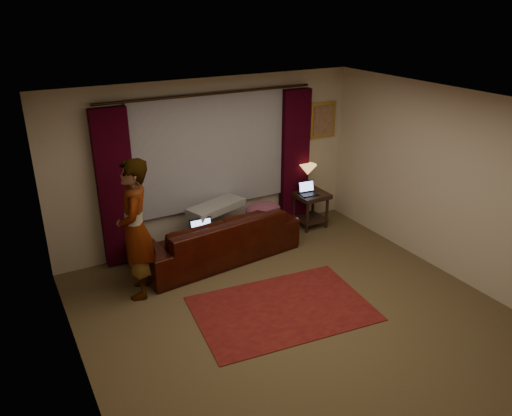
{
  "coord_description": "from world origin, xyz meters",
  "views": [
    {
      "loc": [
        -2.95,
        -4.32,
        3.66
      ],
      "look_at": [
        0.1,
        1.2,
        1.0
      ],
      "focal_mm": 35.0,
      "sensor_mm": 36.0,
      "label": 1
    }
  ],
  "objects_px": {
    "end_table": "(310,210)",
    "person": "(135,230)",
    "laptop_sofa": "(204,230)",
    "laptop_table": "(309,189)",
    "sofa": "(217,228)",
    "tiffany_lamp": "(307,178)"
  },
  "relations": [
    {
      "from": "person",
      "to": "laptop_table",
      "type": "bearing_deg",
      "value": 120.7
    },
    {
      "from": "tiffany_lamp",
      "to": "sofa",
      "type": "bearing_deg",
      "value": -168.63
    },
    {
      "from": "sofa",
      "to": "laptop_table",
      "type": "height_order",
      "value": "sofa"
    },
    {
      "from": "sofa",
      "to": "end_table",
      "type": "distance_m",
      "value": 1.9
    },
    {
      "from": "sofa",
      "to": "laptop_sofa",
      "type": "height_order",
      "value": "sofa"
    },
    {
      "from": "end_table",
      "to": "person",
      "type": "height_order",
      "value": "person"
    },
    {
      "from": "sofa",
      "to": "end_table",
      "type": "height_order",
      "value": "sofa"
    },
    {
      "from": "laptop_sofa",
      "to": "person",
      "type": "height_order",
      "value": "person"
    },
    {
      "from": "person",
      "to": "end_table",
      "type": "bearing_deg",
      "value": 121.19
    },
    {
      "from": "tiffany_lamp",
      "to": "person",
      "type": "xyz_separation_m",
      "value": [
        -3.2,
        -0.79,
        0.09
      ]
    },
    {
      "from": "tiffany_lamp",
      "to": "laptop_table",
      "type": "relative_size",
      "value": 1.47
    },
    {
      "from": "end_table",
      "to": "laptop_table",
      "type": "xyz_separation_m",
      "value": [
        -0.08,
        -0.04,
        0.41
      ]
    },
    {
      "from": "laptop_table",
      "to": "tiffany_lamp",
      "type": "bearing_deg",
      "value": 72.14
    },
    {
      "from": "sofa",
      "to": "person",
      "type": "xyz_separation_m",
      "value": [
        -1.32,
        -0.41,
        0.44
      ]
    },
    {
      "from": "laptop_table",
      "to": "laptop_sofa",
      "type": "bearing_deg",
      "value": -162.03
    },
    {
      "from": "laptop_sofa",
      "to": "laptop_table",
      "type": "bearing_deg",
      "value": 14.44
    },
    {
      "from": "sofa",
      "to": "end_table",
      "type": "relative_size",
      "value": 3.99
    },
    {
      "from": "laptop_sofa",
      "to": "laptop_table",
      "type": "xyz_separation_m",
      "value": [
        2.1,
        0.43,
        0.1
      ]
    },
    {
      "from": "sofa",
      "to": "person",
      "type": "relative_size",
      "value": 1.3
    },
    {
      "from": "end_table",
      "to": "person",
      "type": "relative_size",
      "value": 0.33
    },
    {
      "from": "sofa",
      "to": "tiffany_lamp",
      "type": "xyz_separation_m",
      "value": [
        1.87,
        0.38,
        0.35
      ]
    },
    {
      "from": "tiffany_lamp",
      "to": "person",
      "type": "height_order",
      "value": "person"
    }
  ]
}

